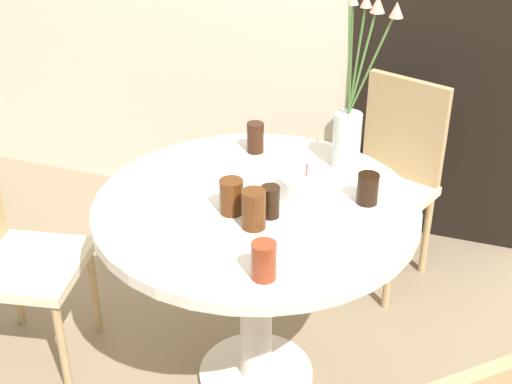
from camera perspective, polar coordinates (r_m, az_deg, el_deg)
name	(u,v)px	position (r m, az deg, el deg)	size (l,w,h in m)	color
ground_plane	(256,376)	(2.84, 0.00, -14.51)	(16.00, 16.00, 0.00)	#89755B
doorway_panel	(453,37)	(3.33, 15.46, 11.86)	(0.90, 0.01, 2.05)	black
dining_table	(256,239)	(2.45, 0.00, -3.80)	(1.09, 1.09, 0.78)	silver
chair_right_flank	(390,171)	(3.19, 10.66, 1.67)	(0.51, 0.51, 0.91)	beige
chair_far_back	(4,246)	(2.79, -19.50, -4.06)	(0.47, 0.47, 0.91)	beige
birthday_cake	(306,185)	(2.40, 4.03, 0.54)	(0.18, 0.18, 0.12)	white
flower_vase	(351,116)	(2.53, 7.63, 6.06)	(0.21, 0.26, 0.68)	silver
side_plate	(290,248)	(2.13, 2.70, -4.52)	(0.19, 0.19, 0.01)	white
drink_glass_0	(254,209)	(2.21, -0.18, -1.39)	(0.08, 0.08, 0.13)	#51280F
drink_glass_1	(270,202)	(2.27, 1.16, -0.77)	(0.06, 0.06, 0.11)	black
drink_glass_2	(264,261)	(1.99, 0.63, -5.52)	(0.07, 0.07, 0.11)	maroon
drink_glass_3	(368,189)	(2.37, 8.93, 0.26)	(0.07, 0.07, 0.10)	black
drink_glass_4	(231,197)	(2.29, -1.98, -0.37)	(0.08, 0.08, 0.12)	#51280F
drink_glass_5	(255,138)	(2.68, -0.05, 4.38)	(0.06, 0.06, 0.12)	#33190C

